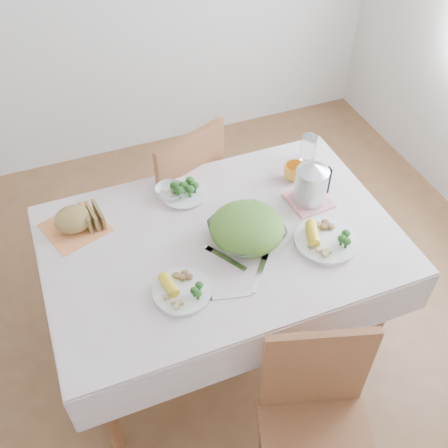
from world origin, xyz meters
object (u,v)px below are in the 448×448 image
object	(u,v)px
chair_far	(170,194)
salad_bowl	(247,232)
dinner_plate_right	(326,241)
electric_kettle	(312,182)
dining_table	(222,293)
chair_near	(319,446)
yellow_mug	(294,172)
dinner_plate_left	(182,291)

from	to	relation	value
chair_far	salad_bowl	world-z (taller)	chair_far
dinner_plate_right	chair_far	bearing A→B (deg)	117.21
electric_kettle	dinner_plate_right	bearing A→B (deg)	-114.07
dining_table	chair_far	bearing A→B (deg)	93.53
chair_near	salad_bowl	distance (m)	0.87
salad_bowl	dinner_plate_right	xyz separation A→B (m)	(0.30, -0.15, -0.03)
salad_bowl	chair_near	bearing A→B (deg)	-93.22
chair_near	electric_kettle	size ratio (longest dim) A/B	4.49
dining_table	yellow_mug	xyz separation A→B (m)	(0.47, 0.24, 0.43)
salad_bowl	dinner_plate_left	size ratio (longest dim) A/B	1.28
chair_near	dinner_plate_right	xyz separation A→B (m)	(0.35, 0.66, 0.31)
yellow_mug	electric_kettle	distance (m)	0.19
dinner_plate_right	salad_bowl	bearing A→B (deg)	154.24
yellow_mug	dinner_plate_right	bearing A→B (deg)	-98.52
dining_table	chair_far	size ratio (longest dim) A/B	1.46
chair_near	salad_bowl	world-z (taller)	chair_near
dining_table	dinner_plate_right	world-z (taller)	dinner_plate_right
dinner_plate_left	yellow_mug	bearing A→B (deg)	32.68
salad_bowl	dinner_plate_right	size ratio (longest dim) A/B	1.11
chair_near	electric_kettle	xyz separation A→B (m)	(0.40, 0.91, 0.42)
chair_near	yellow_mug	world-z (taller)	chair_near
yellow_mug	electric_kettle	size ratio (longest dim) A/B	0.51
salad_bowl	yellow_mug	world-z (taller)	yellow_mug
dinner_plate_left	yellow_mug	world-z (taller)	yellow_mug
chair_near	electric_kettle	distance (m)	1.08
chair_near	chair_far	distance (m)	1.52
dining_table	dinner_plate_left	distance (m)	0.52
chair_far	electric_kettle	distance (m)	0.89
dinner_plate_right	chair_near	bearing A→B (deg)	-117.87
salad_bowl	electric_kettle	xyz separation A→B (m)	(0.36, 0.11, 0.08)
dinner_plate_left	electric_kettle	distance (m)	0.77
salad_bowl	dinner_plate_left	distance (m)	0.39
dinner_plate_left	electric_kettle	bearing A→B (deg)	22.11
dining_table	dinner_plate_left	bearing A→B (deg)	-138.55
chair_near	dinner_plate_right	bearing A→B (deg)	78.82
dinner_plate_left	salad_bowl	bearing A→B (deg)	27.09
dining_table	dinner_plate_left	size ratio (longest dim) A/B	6.02
dinner_plate_left	electric_kettle	world-z (taller)	electric_kettle
dining_table	chair_near	size ratio (longest dim) A/B	1.52
dinner_plate_right	electric_kettle	bearing A→B (deg)	78.08
chair_far	yellow_mug	distance (m)	0.75
chair_far	salad_bowl	size ratio (longest dim) A/B	3.23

